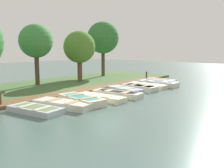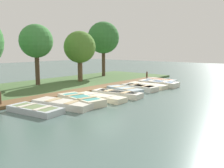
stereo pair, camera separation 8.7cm
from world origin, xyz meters
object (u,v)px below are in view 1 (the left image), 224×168
rowboat_3 (101,97)px  rowboat_9 (161,81)px  rowboat_8 (158,83)px  rowboat_6 (139,88)px  rowboat_2 (81,100)px  mooring_post_far (146,76)px  rowboat_1 (63,104)px  mooring_post_near (0,99)px  rowboat_0 (36,109)px  rowboat_5 (124,90)px  rowboat_4 (117,94)px  rowboat_7 (147,85)px  park_tree_right (103,38)px  park_tree_center (79,47)px  park_tree_left (36,41)px

rowboat_3 → rowboat_9: bearing=92.6°
rowboat_8 → rowboat_6: bearing=-93.3°
rowboat_2 → mooring_post_far: bearing=111.7°
rowboat_1 → mooring_post_near: (-2.56, -2.25, 0.27)m
rowboat_6 → mooring_post_far: (-2.61, 5.17, 0.27)m
rowboat_0 → rowboat_2: 2.96m
rowboat_6 → rowboat_5: bearing=-91.6°
rowboat_2 → rowboat_4: size_ratio=0.98×
rowboat_1 → mooring_post_far: 12.86m
rowboat_0 → rowboat_4: 5.99m
rowboat_0 → rowboat_3: bearing=75.6°
rowboat_1 → rowboat_7: bearing=79.2°
park_tree_right → rowboat_0: bearing=-61.2°
rowboat_8 → park_tree_center: 7.74m
rowboat_0 → park_tree_right: (-7.28, 13.22, 4.12)m
rowboat_3 → rowboat_5: 2.99m
park_tree_left → rowboat_3: bearing=-3.6°
mooring_post_far → rowboat_6: bearing=-63.2°
rowboat_0 → rowboat_3: (0.44, 4.40, 0.00)m
rowboat_7 → rowboat_5: bearing=-86.8°
rowboat_1 → park_tree_center: bearing=119.7°
rowboat_3 → rowboat_6: size_ratio=1.16×
rowboat_2 → rowboat_8: bearing=98.0°
rowboat_1 → rowboat_5: bearing=79.6°
rowboat_1 → rowboat_2: bearing=77.9°
rowboat_1 → mooring_post_near: 3.42m
rowboat_0 → rowboat_4: size_ratio=0.87×
rowboat_2 → mooring_post_near: mooring_post_near is taller
rowboat_6 → park_tree_right: (-7.52, 4.18, 4.09)m
rowboat_2 → mooring_post_far: 11.55m
rowboat_0 → mooring_post_near: mooring_post_near is taller
rowboat_1 → rowboat_8: 10.19m
rowboat_0 → mooring_post_near: size_ratio=3.40×
rowboat_1 → rowboat_9: (-0.45, 11.70, 0.03)m
rowboat_4 → rowboat_9: bearing=88.6°
rowboat_0 → rowboat_5: (0.05, 7.37, 0.04)m
park_tree_right → rowboat_6: bearing=-29.1°
rowboat_7 → park_tree_center: park_tree_center is taller
park_tree_right → rowboat_4: bearing=-43.0°
rowboat_7 → park_tree_right: size_ratio=0.56×
mooring_post_near → park_tree_right: (-4.91, 13.86, 3.82)m
rowboat_7 → rowboat_6: bearing=-78.9°
rowboat_9 → park_tree_right: bearing=-169.8°
mooring_post_near → park_tree_center: size_ratio=0.19×
rowboat_7 → park_tree_left: park_tree_left is taller
park_tree_right → rowboat_2: bearing=-54.0°
rowboat_2 → park_tree_left: (-7.33, 1.93, 3.53)m
rowboat_5 → rowboat_6: (0.19, 1.67, -0.00)m
rowboat_2 → mooring_post_far: mooring_post_far is taller
rowboat_7 → rowboat_8: size_ratio=1.00×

